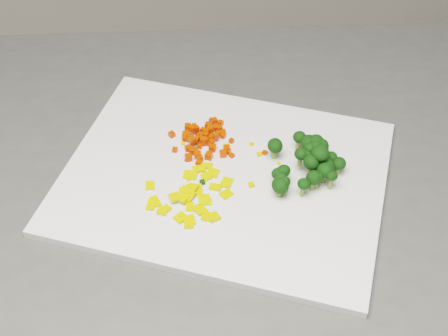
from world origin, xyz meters
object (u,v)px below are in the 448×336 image
object	(u,v)px
pepper_pile	(190,189)
cutting_board	(224,176)
broccoli_pile	(303,157)
carrot_pile	(202,135)

from	to	relation	value
pepper_pile	cutting_board	bearing A→B (deg)	21.41
cutting_board	broccoli_pile	size ratio (longest dim) A/B	3.75
cutting_board	broccoli_pile	world-z (taller)	broccoli_pile
cutting_board	carrot_pile	bearing A→B (deg)	98.67
pepper_pile	broccoli_pile	bearing A→B (deg)	-2.34
cutting_board	carrot_pile	xyz separation A→B (m)	(-0.01, 0.07, 0.02)
broccoli_pile	pepper_pile	bearing A→B (deg)	177.66
carrot_pile	broccoli_pile	xyz separation A→B (m)	(0.11, -0.09, 0.01)
cutting_board	pepper_pile	size ratio (longest dim) A/B	3.88
carrot_pile	broccoli_pile	distance (m)	0.14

